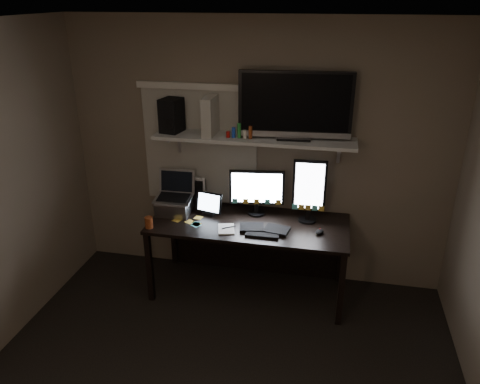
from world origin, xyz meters
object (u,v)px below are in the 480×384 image
(monitor_landscape, at_px, (257,192))
(cup, at_px, (149,222))
(tv, at_px, (295,106))
(laptop, at_px, (173,194))
(monitor_portrait, at_px, (309,191))
(speaker, at_px, (172,115))
(mouse, at_px, (320,232))
(game_console, at_px, (210,116))
(tablet, at_px, (209,204))
(desk, at_px, (251,233))
(keyboard, at_px, (264,229))

(monitor_landscape, relative_size, cup, 4.91)
(tv, bearing_deg, monitor_landscape, -179.17)
(laptop, xyz_separation_m, cup, (-0.12, -0.33, -0.14))
(monitor_portrait, bearing_deg, cup, -164.84)
(speaker, bearing_deg, tv, 10.98)
(cup, xyz_separation_m, speaker, (0.09, 0.50, 0.85))
(monitor_landscape, height_order, cup, monitor_landscape)
(monitor_landscape, height_order, monitor_portrait, monitor_portrait)
(monitor_landscape, height_order, tv, tv)
(monitor_landscape, distance_m, laptop, 0.78)
(mouse, xyz_separation_m, game_console, (-1.04, 0.29, 0.90))
(game_console, distance_m, speaker, 0.37)
(monitor_portrait, bearing_deg, tablet, -178.53)
(monitor_portrait, bearing_deg, laptop, -177.53)
(desk, xyz_separation_m, speaker, (-0.76, 0.09, 1.08))
(game_console, bearing_deg, desk, -10.47)
(monitor_landscape, relative_size, monitor_portrait, 0.85)
(monitor_portrait, relative_size, mouse, 6.13)
(keyboard, height_order, speaker, speaker)
(keyboard, bearing_deg, monitor_landscape, 111.06)
(tv, bearing_deg, tablet, -174.67)
(laptop, bearing_deg, monitor_landscape, 9.08)
(game_console, bearing_deg, cup, -132.87)
(monitor_landscape, xyz_separation_m, tablet, (-0.43, -0.10, -0.11))
(mouse, height_order, game_console, game_console)
(monitor_landscape, bearing_deg, laptop, -176.98)
(desk, distance_m, tablet, 0.49)
(keyboard, bearing_deg, game_console, 149.35)
(monitor_portrait, xyz_separation_m, tablet, (-0.91, -0.06, -0.18))
(keyboard, distance_m, speaker, 1.33)
(monitor_landscape, xyz_separation_m, laptop, (-0.77, -0.14, -0.03))
(cup, bearing_deg, laptop, 69.48)
(speaker, bearing_deg, game_console, 8.33)
(monitor_portrait, xyz_separation_m, keyboard, (-0.36, -0.27, -0.28))
(mouse, bearing_deg, monitor_portrait, 137.35)
(monitor_landscape, distance_m, monitor_portrait, 0.49)
(desk, relative_size, game_console, 5.26)
(game_console, xyz_separation_m, speaker, (-0.37, 0.02, -0.02))
(tv, xyz_separation_m, speaker, (-1.11, -0.00, -0.14))
(tablet, bearing_deg, monitor_portrait, 16.11)
(laptop, relative_size, speaker, 1.27)
(game_console, bearing_deg, speaker, 178.04)
(keyboard, height_order, mouse, mouse)
(cup, bearing_deg, speaker, 79.92)
(keyboard, height_order, laptop, laptop)
(cup, distance_m, speaker, 0.99)
(desk, height_order, tv, tv)
(monitor_portrait, distance_m, laptop, 1.26)
(monitor_landscape, bearing_deg, monitor_portrait, -12.80)
(mouse, bearing_deg, desk, -178.65)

